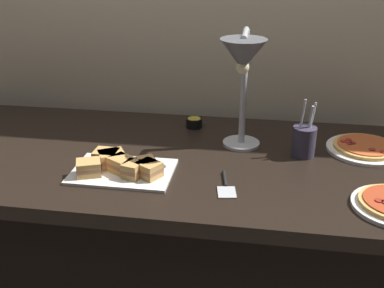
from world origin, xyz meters
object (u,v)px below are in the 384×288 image
at_px(utensil_holder, 304,141).
at_px(heat_lamp, 243,66).
at_px(pizza_plate_front, 365,148).
at_px(serving_spatula, 226,186).
at_px(sauce_cup_far, 194,122).
at_px(sandwich_platter, 121,166).

bearing_deg(utensil_holder, heat_lamp, -161.00).
relative_size(heat_lamp, pizza_plate_front, 1.59).
distance_m(pizza_plate_front, serving_spatula, 0.60).
bearing_deg(heat_lamp, utensil_holder, 19.00).
distance_m(sauce_cup_far, serving_spatula, 0.52).
height_order(pizza_plate_front, utensil_holder, utensil_holder).
height_order(heat_lamp, sauce_cup_far, heat_lamp).
bearing_deg(serving_spatula, heat_lamp, 81.79).
bearing_deg(heat_lamp, sauce_cup_far, 125.26).
xyz_separation_m(sauce_cup_far, serving_spatula, (0.18, -0.49, -0.02)).
distance_m(heat_lamp, sauce_cup_far, 0.48).
xyz_separation_m(utensil_holder, serving_spatula, (-0.25, -0.27, -0.05)).
xyz_separation_m(heat_lamp, sandwich_platter, (-0.38, -0.16, -0.31)).
relative_size(sandwich_platter, serving_spatula, 1.94).
relative_size(utensil_holder, serving_spatula, 1.23).
distance_m(pizza_plate_front, sandwich_platter, 0.89).
distance_m(pizza_plate_front, sauce_cup_far, 0.67).
distance_m(pizza_plate_front, utensil_holder, 0.25).
relative_size(heat_lamp, sauce_cup_far, 6.65).
bearing_deg(sauce_cup_far, sandwich_platter, -111.64).
relative_size(sandwich_platter, sauce_cup_far, 5.02).
distance_m(sauce_cup_far, utensil_holder, 0.48).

